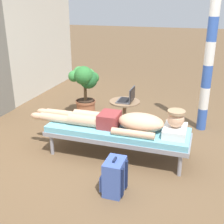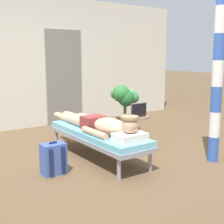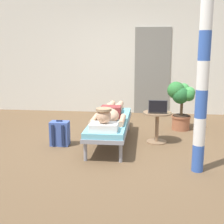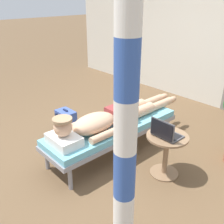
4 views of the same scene
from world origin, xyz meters
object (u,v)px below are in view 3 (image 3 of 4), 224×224
at_px(backpack, 60,134).
at_px(porch_post, 203,75).
at_px(side_table, 157,122).
at_px(potted_plant, 181,100).
at_px(laptop, 158,109).
at_px(lounge_chair, 110,123).
at_px(person_reclining, 110,114).

xyz_separation_m(backpack, porch_post, (2.09, -0.86, 1.06)).
bearing_deg(side_table, potted_plant, 61.68).
bearing_deg(laptop, backpack, -169.90).
relative_size(lounge_chair, side_table, 3.71).
distance_m(backpack, potted_plant, 2.41).
relative_size(lounge_chair, person_reclining, 0.89).
xyz_separation_m(backpack, potted_plant, (2.06, 1.20, 0.39)).
relative_size(person_reclining, potted_plant, 2.29).
height_order(side_table, potted_plant, potted_plant).
bearing_deg(backpack, side_table, 11.88).
distance_m(lounge_chair, person_reclining, 0.19).
distance_m(lounge_chair, potted_plant, 1.61).
xyz_separation_m(person_reclining, laptop, (0.78, 0.16, 0.06)).
relative_size(person_reclining, porch_post, 0.87).
distance_m(person_reclining, laptop, 0.80).
height_order(backpack, porch_post, porch_post).
bearing_deg(side_table, backpack, -168.12).
bearing_deg(person_reclining, potted_plant, 40.70).
xyz_separation_m(side_table, laptop, (0.00, -0.05, 0.23)).
bearing_deg(backpack, laptop, 10.10).
height_order(person_reclining, side_table, person_reclining).
bearing_deg(lounge_chair, laptop, 5.16).
relative_size(side_table, laptop, 1.69).
bearing_deg(porch_post, person_reclining, 142.46).
bearing_deg(porch_post, lounge_chair, 140.11).
distance_m(lounge_chair, porch_post, 1.90).
distance_m(backpack, porch_post, 2.49).
xyz_separation_m(lounge_chair, backpack, (-0.81, -0.21, -0.15)).
height_order(person_reclining, porch_post, porch_post).
distance_m(side_table, laptop, 0.23).
bearing_deg(potted_plant, backpack, -149.75).
xyz_separation_m(person_reclining, side_table, (0.78, 0.21, -0.16)).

